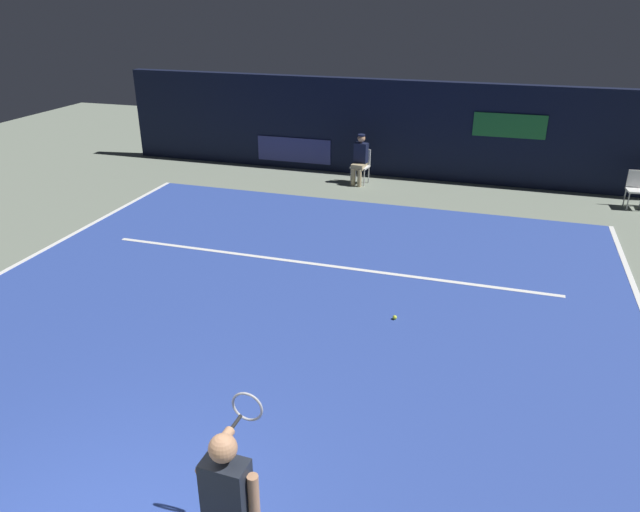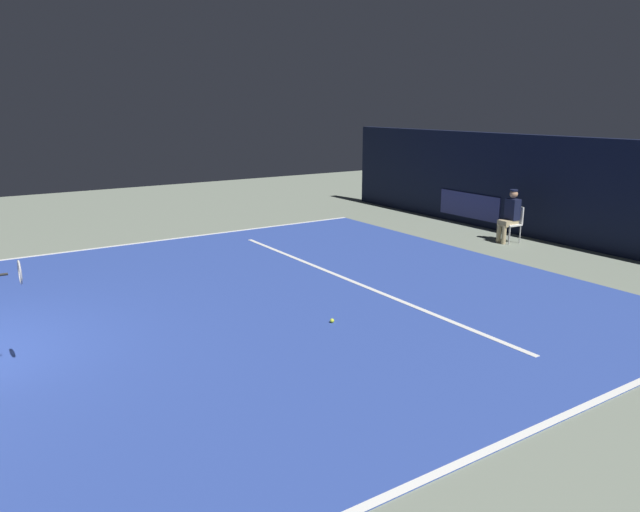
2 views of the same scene
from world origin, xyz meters
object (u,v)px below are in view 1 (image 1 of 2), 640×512
at_px(tennis_player, 230,508).
at_px(tennis_ball, 395,317).
at_px(courtside_chair_near, 637,187).
at_px(line_judge_on_chair, 360,159).

bearing_deg(tennis_player, tennis_ball, 85.10).
bearing_deg(courtside_chair_near, line_judge_on_chair, -179.49).
distance_m(tennis_player, line_judge_on_chair, 12.02).
bearing_deg(tennis_ball, tennis_player, -94.90).
distance_m(line_judge_on_chair, tennis_ball, 7.27).
height_order(line_judge_on_chair, tennis_ball, line_judge_on_chair).
distance_m(line_judge_on_chair, courtside_chair_near, 6.69).
relative_size(courtside_chair_near, tennis_ball, 12.94).
bearing_deg(line_judge_on_chair, tennis_player, -81.26).
height_order(tennis_player, courtside_chair_near, tennis_player).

